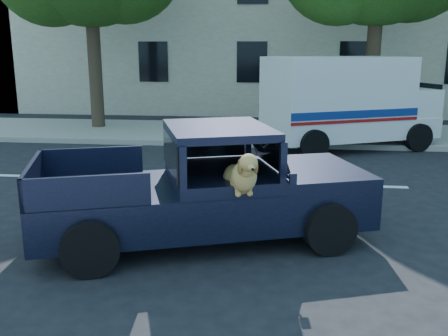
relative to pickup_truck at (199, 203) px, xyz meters
name	(u,v)px	position (x,y,z in m)	size (l,w,h in m)	color
ground	(130,240)	(-1.01, -0.15, -0.57)	(120.00, 120.00, 0.00)	black
far_sidewalk	(213,132)	(-1.01, 9.05, -0.50)	(60.00, 4.00, 0.15)	gray
lane_stripes	(270,183)	(0.99, 3.25, -0.57)	(21.60, 0.14, 0.01)	silver
building_main	(302,7)	(1.99, 16.35, 3.93)	(26.00, 6.00, 9.00)	beige
pickup_truck	(199,203)	(0.00, 0.00, 0.00)	(5.06, 3.25, 1.69)	black
mail_truck	(346,109)	(2.98, 7.31, 0.53)	(5.07, 3.85, 2.53)	silver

